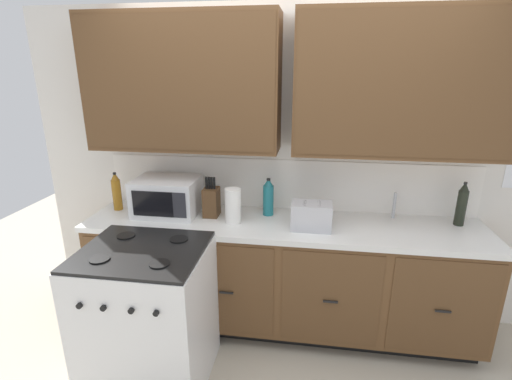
{
  "coord_description": "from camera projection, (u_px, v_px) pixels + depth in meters",
  "views": [
    {
      "loc": [
        0.19,
        -2.26,
        1.99
      ],
      "look_at": [
        -0.19,
        0.27,
        1.16
      ],
      "focal_mm": 26.43,
      "sensor_mm": 36.0,
      "label": 1
    }
  ],
  "objects": [
    {
      "name": "stove_range",
      "position": [
        148.0,
        315.0,
        2.43
      ],
      "size": [
        0.76,
        0.68,
        0.95
      ],
      "color": "white",
      "rests_on": "ground_plane"
    },
    {
      "name": "microwave",
      "position": [
        167.0,
        196.0,
        2.9
      ],
      "size": [
        0.48,
        0.37,
        0.28
      ],
      "color": "white",
      "rests_on": "counter_run"
    },
    {
      "name": "sink_faucet",
      "position": [
        394.0,
        205.0,
        2.82
      ],
      "size": [
        0.02,
        0.02,
        0.2
      ],
      "primitive_type": "cylinder",
      "color": "#B2B5BA",
      "rests_on": "counter_run"
    },
    {
      "name": "paper_towel_roll",
      "position": [
        233.0,
        206.0,
        2.73
      ],
      "size": [
        0.12,
        0.12,
        0.26
      ],
      "primitive_type": "cylinder",
      "color": "white",
      "rests_on": "counter_run"
    },
    {
      "name": "bottle_dark",
      "position": [
        462.0,
        204.0,
        2.68
      ],
      "size": [
        0.07,
        0.07,
        0.32
      ],
      "color": "black",
      "rests_on": "counter_run"
    },
    {
      "name": "bottle_amber",
      "position": [
        117.0,
        192.0,
        2.98
      ],
      "size": [
        0.07,
        0.07,
        0.31
      ],
      "color": "#9E6619",
      "rests_on": "counter_run"
    },
    {
      "name": "ground_plane",
      "position": [
        276.0,
        352.0,
        2.77
      ],
      "size": [
        8.0,
        8.0,
        0.0
      ],
      "primitive_type": "plane",
      "color": "#B2A893"
    },
    {
      "name": "counter_run",
      "position": [
        282.0,
        275.0,
        2.91
      ],
      "size": [
        2.92,
        0.64,
        0.91
      ],
      "color": "black",
      "rests_on": "ground_plane"
    },
    {
      "name": "bottle_teal",
      "position": [
        268.0,
        197.0,
        2.87
      ],
      "size": [
        0.08,
        0.08,
        0.29
      ],
      "color": "#1E707A",
      "rests_on": "counter_run"
    },
    {
      "name": "toaster",
      "position": [
        311.0,
        216.0,
        2.64
      ],
      "size": [
        0.28,
        0.18,
        0.19
      ],
      "color": "#B7B7BC",
      "rests_on": "counter_run"
    },
    {
      "name": "wall_unit",
      "position": [
        287.0,
        118.0,
        2.73
      ],
      "size": [
        4.09,
        0.4,
        2.44
      ],
      "color": "white",
      "rests_on": "ground_plane"
    },
    {
      "name": "knife_block",
      "position": [
        211.0,
        201.0,
        2.86
      ],
      "size": [
        0.11,
        0.14,
        0.31
      ],
      "color": "#52361E",
      "rests_on": "counter_run"
    }
  ]
}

